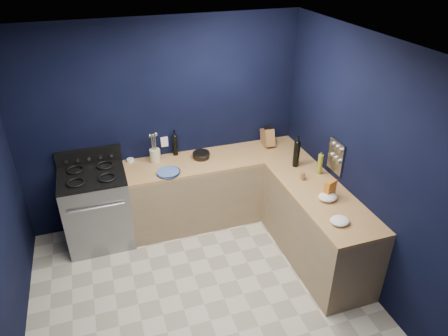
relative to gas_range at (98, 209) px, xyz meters
name	(u,v)px	position (x,y,z in m)	size (l,w,h in m)	color
floor	(204,305)	(0.93, -1.42, -0.47)	(3.50, 3.50, 0.02)	beige
ceiling	(196,53)	(0.93, -1.42, 2.15)	(3.50, 3.50, 0.02)	silver
wall_back	(163,125)	(0.93, 0.34, 0.84)	(3.50, 0.02, 2.60)	black
wall_right	(369,170)	(2.69, -1.42, 0.84)	(0.02, 3.50, 2.60)	black
cab_back	(217,189)	(1.53, 0.02, -0.03)	(2.30, 0.63, 0.86)	#8C7453
top_back	(217,159)	(1.53, 0.02, 0.42)	(2.30, 0.63, 0.04)	brown
cab_right	(317,228)	(2.37, -1.13, -0.03)	(0.63, 1.67, 0.86)	#8C7453
top_right	(321,196)	(2.37, -1.13, 0.42)	(0.63, 1.67, 0.04)	brown
gas_range	(98,209)	(0.00, 0.00, 0.00)	(0.76, 0.66, 0.92)	gray
oven_door	(99,225)	(0.00, -0.32, -0.01)	(0.59, 0.02, 0.42)	black
cooktop	(91,176)	(0.00, 0.00, 0.48)	(0.76, 0.66, 0.03)	black
backguard	(89,156)	(0.00, 0.30, 0.58)	(0.76, 0.06, 0.20)	black
spice_panel	(336,157)	(2.67, -0.87, 0.72)	(0.02, 0.28, 0.38)	gray
wall_outlet	(164,142)	(0.93, 0.32, 0.62)	(0.09, 0.02, 0.13)	white
plate_stack	(168,173)	(0.87, -0.18, 0.46)	(0.27, 0.27, 0.03)	#37609A
ramekin	(130,160)	(0.48, 0.27, 0.46)	(0.09, 0.09, 0.03)	white
utensil_crock	(155,155)	(0.78, 0.18, 0.52)	(0.13, 0.13, 0.16)	beige
wine_bottle_back	(175,145)	(1.05, 0.27, 0.57)	(0.07, 0.07, 0.27)	black
lemon_basket	(201,155)	(1.34, 0.08, 0.48)	(0.21, 0.21, 0.08)	black
knife_block	(267,137)	(2.28, 0.15, 0.55)	(0.12, 0.21, 0.23)	brown
wine_bottle_right	(296,154)	(2.38, -0.48, 0.60)	(0.08, 0.08, 0.32)	black
oil_bottle	(320,164)	(2.56, -0.73, 0.57)	(0.06, 0.06, 0.25)	olive
spice_jar_near	(303,176)	(2.31, -0.80, 0.49)	(0.04, 0.04, 0.10)	olive
spice_jar_far	(302,175)	(2.31, -0.77, 0.48)	(0.04, 0.04, 0.08)	olive
crouton_bag	(330,189)	(2.41, -1.21, 0.54)	(0.14, 0.06, 0.20)	red
towel_front	(328,197)	(2.37, -1.25, 0.48)	(0.21, 0.18, 0.07)	white
towel_end	(340,221)	(2.27, -1.65, 0.47)	(0.20, 0.18, 0.06)	white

